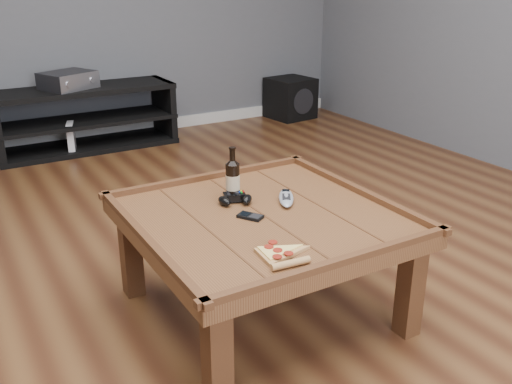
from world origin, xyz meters
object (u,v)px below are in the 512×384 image
coffee_table (263,228)px  remote_control (286,198)px  pizza_slice (279,254)px  av_receiver (68,80)px  subwoofer (290,98)px  game_console (72,140)px  game_controller (235,199)px  smartphone (250,216)px  beer_bottle (233,179)px  media_console (86,119)px

coffee_table → remote_control: 0.19m
pizza_slice → av_receiver: av_receiver is taller
subwoofer → game_console: (-2.14, -0.13, -0.08)m
game_controller → remote_control: bearing=-6.0°
game_controller → smartphone: 0.16m
beer_bottle → av_receiver: bearing=91.7°
remote_control → game_console: size_ratio=0.81×
pizza_slice → smartphone: pizza_slice is taller
media_console → pizza_slice: size_ratio=5.32×
smartphone → remote_control: remote_control is taller
media_console → remote_control: (0.16, -2.68, 0.22)m
beer_bottle → smartphone: 0.22m
subwoofer → game_console: subwoofer is taller
media_console → smartphone: bearing=-91.2°
media_console → subwoofer: media_console is taller
pizza_slice → game_console: pizza_slice is taller
game_console → game_controller: bearing=-70.6°
beer_bottle → game_controller: 0.08m
smartphone → game_console: bearing=60.3°
pizza_slice → game_console: (-0.01, 3.00, -0.35)m
subwoofer → game_console: bearing=176.5°
remote_control → coffee_table: bearing=-124.5°
game_console → smartphone: bearing=-71.2°
remote_control → subwoofer: (1.83, 2.72, -0.27)m
beer_bottle → game_console: beer_bottle is taller
beer_bottle → subwoofer: (2.02, 2.59, -0.35)m
coffee_table → subwoofer: 3.44m
beer_bottle → game_controller: beer_bottle is taller
game_controller → av_receiver: (-0.06, 2.59, 0.09)m
game_console → subwoofer: bearing=20.3°
coffee_table → smartphone: size_ratio=9.26×
beer_bottle → pizza_slice: (-0.11, -0.54, -0.08)m
pizza_slice → game_console: 3.02m
smartphone → subwoofer: (2.05, 2.80, -0.26)m
game_controller → pizza_slice: bearing=-82.6°
beer_bottle → subwoofer: bearing=52.1°
pizza_slice → remote_control: size_ratio=1.30×
smartphone → remote_control: 0.23m
remote_control → av_receiver: (-0.26, 2.67, 0.10)m
beer_bottle → subwoofer: size_ratio=0.54×
game_controller → game_console: game_controller is taller
remote_control → av_receiver: size_ratio=0.44×
media_console → pizza_slice: (-0.13, -3.09, 0.21)m
smartphone → av_receiver: bearing=59.3°
game_console → av_receiver: bearing=76.8°
pizza_slice → remote_control: 0.50m
media_console → av_receiver: 0.33m
av_receiver → coffee_table: bearing=-112.4°
media_console → beer_bottle: size_ratio=6.10×
remote_control → subwoofer: 3.29m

